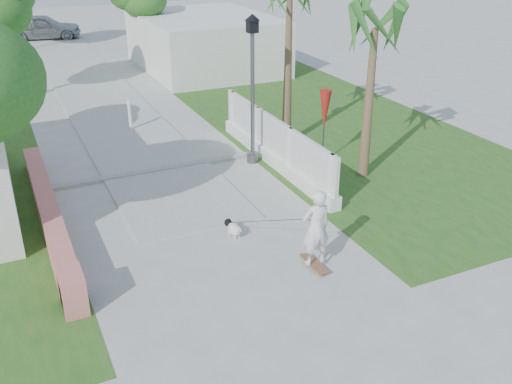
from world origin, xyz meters
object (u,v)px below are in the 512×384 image
dog (233,228)px  bollard (130,115)px  street_lamp (252,85)px  skateboarder (276,222)px  parked_car (42,27)px  patio_umbrella (325,110)px

dog → bollard: bearing=74.0°
street_lamp → skateboarder: street_lamp is taller
skateboarder → parked_car: bearing=-85.5°
dog → street_lamp: bearing=41.3°
street_lamp → parked_car: street_lamp is taller
skateboarder → bollard: bearing=-83.4°
patio_umbrella → skateboarder: patio_umbrella is taller
patio_umbrella → skateboarder: (-3.70, -4.14, -0.89)m
street_lamp → bollard: (-2.70, 4.50, -1.84)m
bollard → dog: bearing=-87.7°
street_lamp → bollard: size_ratio=4.07×
dog → parked_car: size_ratio=0.13×
skateboarder → dog: skateboarder is taller
bollard → patio_umbrella: size_ratio=0.47×
street_lamp → bollard: bearing=121.0°
dog → patio_umbrella: bearing=17.0°
bollard → parked_car: 19.65m
street_lamp → dog: bearing=-120.4°
street_lamp → parked_car: 24.43m
patio_umbrella → bollard: bearing=129.9°
bollard → parked_car: (-0.77, 19.63, 0.20)m
patio_umbrella → skateboarder: bearing=-131.8°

